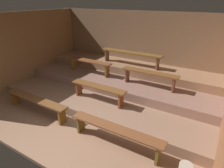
{
  "coord_description": "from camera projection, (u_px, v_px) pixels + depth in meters",
  "views": [
    {
      "loc": [
        2.92,
        -2.09,
        2.91
      ],
      "look_at": [
        0.17,
        2.45,
        0.58
      ],
      "focal_mm": 31.36,
      "sensor_mm": 36.0,
      "label": 1
    }
  ],
  "objects": [
    {
      "name": "ground",
      "position": [
        104.0,
        104.0,
        5.97
      ],
      "size": [
        7.03,
        5.31,
        0.08
      ],
      "primitive_type": "cube",
      "color": "#9A7156"
    },
    {
      "name": "bench_middle_left",
      "position": [
        89.0,
        63.0,
        6.74
      ],
      "size": [
        1.69,
        0.28,
        0.45
      ],
      "color": "brown",
      "rests_on": "platform_middle"
    },
    {
      "name": "platform_middle",
      "position": [
        122.0,
        79.0,
        6.69
      ],
      "size": [
        6.23,
        2.24,
        0.25
      ],
      "primitive_type": "cube",
      "color": "#926B5D",
      "rests_on": "platform_lower"
    },
    {
      "name": "bench_lower_center",
      "position": [
        98.0,
        89.0,
        5.4
      ],
      "size": [
        1.66,
        0.28,
        0.45
      ],
      "color": "brown",
      "rests_on": "platform_lower"
    },
    {
      "name": "bench_floor_right",
      "position": [
        115.0,
        131.0,
        4.08
      ],
      "size": [
        2.13,
        0.28,
        0.45
      ],
      "color": "brown",
      "rests_on": "ground"
    },
    {
      "name": "wall_left",
      "position": [
        29.0,
        49.0,
        6.94
      ],
      "size": [
        0.06,
        5.31,
        2.53
      ],
      "primitive_type": "cube",
      "color": "olive",
      "rests_on": "ground"
    },
    {
      "name": "platform_lower",
      "position": [
        114.0,
        92.0,
        6.35
      ],
      "size": [
        6.23,
        3.37,
        0.25
      ],
      "primitive_type": "cube",
      "color": "#96725A",
      "rests_on": "ground"
    },
    {
      "name": "bench_floor_left",
      "position": [
        36.0,
        101.0,
        5.26
      ],
      "size": [
        2.13,
        0.28,
        0.45
      ],
      "color": "brown",
      "rests_on": "ground"
    },
    {
      "name": "bench_upper_center",
      "position": [
        131.0,
        54.0,
        6.76
      ],
      "size": [
        2.2,
        0.28,
        0.45
      ],
      "color": "brown",
      "rests_on": "platform_upper"
    },
    {
      "name": "wall_back",
      "position": [
        137.0,
        47.0,
        7.24
      ],
      "size": [
        7.03,
        0.06,
        2.53
      ],
      "primitive_type": "cube",
      "color": "#846346",
      "rests_on": "ground"
    },
    {
      "name": "platform_upper",
      "position": [
        130.0,
        67.0,
        7.03
      ],
      "size": [
        6.23,
        1.12,
        0.25
      ],
      "primitive_type": "cube",
      "color": "#9A7051",
      "rests_on": "platform_middle"
    },
    {
      "name": "bench_middle_right",
      "position": [
        149.0,
        75.0,
        5.7
      ],
      "size": [
        1.69,
        0.28,
        0.45
      ],
      "color": "brown",
      "rests_on": "platform_middle"
    }
  ]
}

